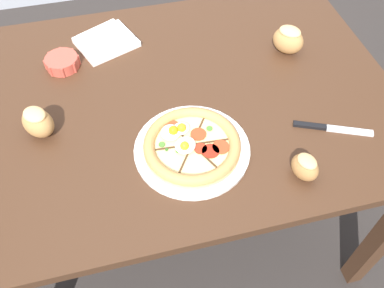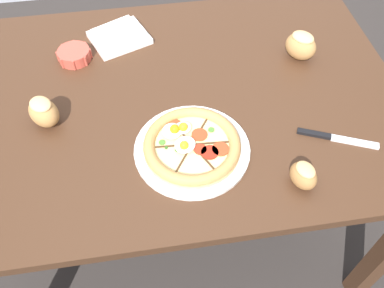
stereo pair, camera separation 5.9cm
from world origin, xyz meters
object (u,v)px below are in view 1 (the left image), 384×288
object	(u,v)px
dining_table	(173,118)
pizza	(192,146)
bread_piece_mid	(288,39)
knife_main	(332,128)
ramekin_bowl	(62,62)
bread_piece_near	(305,167)
bread_piece_far	(38,122)
napkin_folded	(106,41)

from	to	relation	value
dining_table	pizza	distance (m)	0.24
bread_piece_mid	knife_main	world-z (taller)	bread_piece_mid
pizza	knife_main	world-z (taller)	pizza
ramekin_bowl	pizza	bearing A→B (deg)	-53.31
bread_piece_near	knife_main	xyz separation A→B (m)	(0.14, 0.12, -0.03)
pizza	bread_piece_far	world-z (taller)	bread_piece_far
pizza	knife_main	size ratio (longest dim) A/B	1.48
napkin_folded	bread_piece_far	bearing A→B (deg)	-122.64
napkin_folded	dining_table	bearing A→B (deg)	-60.73
bread_piece_near	bread_piece_mid	xyz separation A→B (m)	(0.14, 0.47, 0.01)
bread_piece_mid	knife_main	distance (m)	0.35
pizza	bread_piece_far	distance (m)	0.42
bread_piece_near	knife_main	distance (m)	0.19
bread_piece_mid	pizza	bearing A→B (deg)	-140.97
dining_table	bread_piece_mid	bearing A→B (deg)	15.13
knife_main	bread_piece_far	bearing A→B (deg)	-169.97
dining_table	bread_piece_far	world-z (taller)	bread_piece_far
dining_table	bread_piece_far	bearing A→B (deg)	-172.09
bread_piece_mid	napkin_folded	bearing A→B (deg)	162.74
napkin_folded	bread_piece_near	size ratio (longest dim) A/B	2.40
bread_piece_near	ramekin_bowl	bearing A→B (deg)	135.25
napkin_folded	ramekin_bowl	bearing A→B (deg)	-152.08
pizza	bread_piece_mid	size ratio (longest dim) A/B	2.45
bread_piece_far	bread_piece_near	bearing A→B (deg)	-25.33
bread_piece_mid	bread_piece_near	bearing A→B (deg)	-107.16
bread_piece_near	knife_main	bearing A→B (deg)	40.75
napkin_folded	knife_main	bearing A→B (deg)	-42.75
bread_piece_far	knife_main	world-z (taller)	bread_piece_far
ramekin_bowl	knife_main	bearing A→B (deg)	-32.02
dining_table	napkin_folded	distance (m)	0.35
knife_main	napkin_folded	bearing A→B (deg)	160.43
bread_piece_mid	knife_main	bearing A→B (deg)	-90.59
dining_table	bread_piece_near	xyz separation A→B (m)	(0.26, -0.36, 0.13)
ramekin_bowl	napkin_folded	bearing A→B (deg)	27.92
pizza	bread_piece_near	distance (m)	0.29
dining_table	bread_piece_mid	distance (m)	0.45
dining_table	ramekin_bowl	distance (m)	0.39
dining_table	napkin_folded	xyz separation A→B (m)	(-0.16, 0.29, 0.11)
pizza	bread_piece_far	bearing A→B (deg)	157.37
napkin_folded	bread_piece_near	bearing A→B (deg)	-56.59
bread_piece_far	knife_main	size ratio (longest dim) A/B	0.57
ramekin_bowl	bread_piece_far	xyz separation A→B (m)	(-0.07, -0.26, 0.03)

